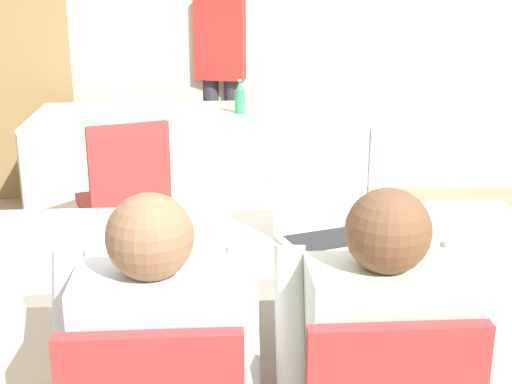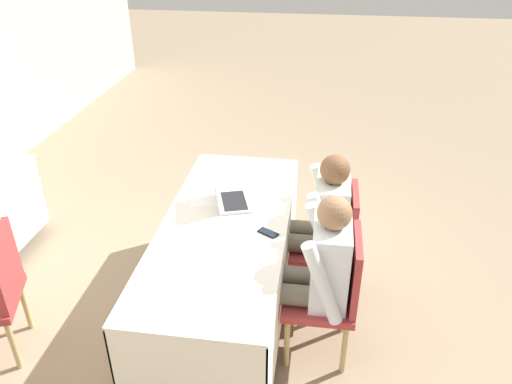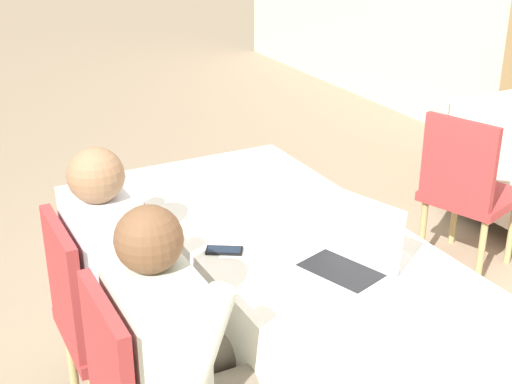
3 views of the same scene
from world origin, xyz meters
The scene contains 11 objects.
ground_plane centered at (0.00, 0.00, 0.00)m, with size 24.00×24.00×0.00m, color gray.
conference_table_near centered at (0.00, 0.00, 0.57)m, with size 2.02×0.82×0.75m.
laptop centered at (0.25, 0.02, 0.79)m, with size 0.37×0.34×0.24m.
cell_phone centered at (-0.08, -0.30, 0.75)m, with size 0.12×0.15×0.01m.
paper_beside_laptop centered at (-0.54, 0.08, 0.75)m, with size 0.31×0.36×0.00m.
paper_centre_table centered at (0.44, -0.20, 0.75)m, with size 0.32×0.36×0.00m.
paper_left_edge centered at (0.29, 0.15, 0.75)m, with size 0.27×0.33×0.00m.
chair_near_left centered at (-0.27, -0.72, 0.49)m, with size 0.44×0.44×0.89m.
chair_near_right centered at (0.27, -0.72, 0.49)m, with size 0.44×0.44×0.89m.
person_checkered_shirt centered at (-0.27, -0.61, 0.65)m, with size 0.50×0.52×1.15m.
person_white_shirt centered at (0.27, -0.61, 0.65)m, with size 0.50×0.52×1.15m.
Camera 2 is at (-2.68, -0.59, 2.52)m, focal length 35.00 mm.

